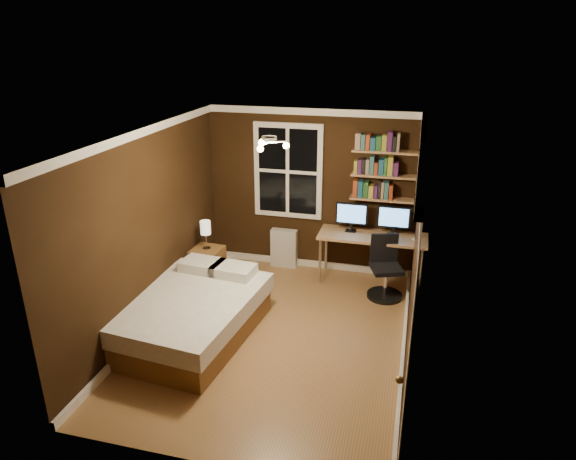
% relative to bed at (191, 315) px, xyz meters
% --- Properties ---
extents(floor, '(4.20, 4.20, 0.00)m').
position_rel_bed_xyz_m(floor, '(0.98, 0.24, -0.29)').
color(floor, brown).
rests_on(floor, ground).
extents(wall_back, '(3.20, 0.04, 2.50)m').
position_rel_bed_xyz_m(wall_back, '(0.98, 2.34, 0.96)').
color(wall_back, black).
rests_on(wall_back, ground).
extents(wall_left, '(0.04, 4.20, 2.50)m').
position_rel_bed_xyz_m(wall_left, '(-0.62, 0.24, 0.96)').
color(wall_left, black).
rests_on(wall_left, ground).
extents(wall_right, '(0.04, 4.20, 2.50)m').
position_rel_bed_xyz_m(wall_right, '(2.58, 0.24, 0.96)').
color(wall_right, black).
rests_on(wall_right, ground).
extents(ceiling, '(3.20, 4.20, 0.02)m').
position_rel_bed_xyz_m(ceiling, '(0.98, 0.24, 2.21)').
color(ceiling, white).
rests_on(ceiling, wall_back).
extents(window, '(1.06, 0.06, 1.46)m').
position_rel_bed_xyz_m(window, '(0.63, 2.30, 1.26)').
color(window, white).
rests_on(window, wall_back).
extents(door, '(0.03, 0.82, 2.05)m').
position_rel_bed_xyz_m(door, '(2.57, -1.31, 0.74)').
color(door, black).
rests_on(door, ground).
extents(door_knob, '(0.06, 0.06, 0.06)m').
position_rel_bed_xyz_m(door_knob, '(2.53, -1.61, 0.71)').
color(door_knob, '#BE8E45').
rests_on(door_knob, door).
extents(ceiling_fixture, '(0.44, 0.44, 0.18)m').
position_rel_bed_xyz_m(ceiling_fixture, '(0.98, 0.14, 2.11)').
color(ceiling_fixture, beige).
rests_on(ceiling_fixture, ceiling).
extents(bookshelf_lower, '(0.92, 0.22, 0.03)m').
position_rel_bed_xyz_m(bookshelf_lower, '(2.06, 2.22, 0.96)').
color(bookshelf_lower, '#A1784E').
rests_on(bookshelf_lower, wall_back).
extents(books_row_lower, '(0.54, 0.16, 0.23)m').
position_rel_bed_xyz_m(books_row_lower, '(2.06, 2.22, 1.09)').
color(books_row_lower, '#96371B').
rests_on(books_row_lower, bookshelf_lower).
extents(bookshelf_middle, '(0.92, 0.22, 0.03)m').
position_rel_bed_xyz_m(bookshelf_middle, '(2.06, 2.22, 1.31)').
color(bookshelf_middle, '#A1784E').
rests_on(bookshelf_middle, wall_back).
extents(books_row_middle, '(0.60, 0.16, 0.23)m').
position_rel_bed_xyz_m(books_row_middle, '(2.06, 2.22, 1.44)').
color(books_row_middle, navy).
rests_on(books_row_middle, bookshelf_middle).
extents(bookshelf_upper, '(0.92, 0.22, 0.03)m').
position_rel_bed_xyz_m(bookshelf_upper, '(2.06, 2.22, 1.66)').
color(bookshelf_upper, '#A1784E').
rests_on(bookshelf_upper, wall_back).
extents(books_row_upper, '(0.54, 0.16, 0.23)m').
position_rel_bed_xyz_m(books_row_upper, '(2.06, 2.22, 1.79)').
color(books_row_upper, '#275B2A').
rests_on(books_row_upper, bookshelf_upper).
extents(bed, '(1.62, 2.11, 0.67)m').
position_rel_bed_xyz_m(bed, '(0.00, 0.00, 0.00)').
color(bed, brown).
rests_on(bed, ground).
extents(nightstand, '(0.46, 0.46, 0.54)m').
position_rel_bed_xyz_m(nightstand, '(-0.38, 1.41, -0.02)').
color(nightstand, brown).
rests_on(nightstand, ground).
extents(bedside_lamp, '(0.15, 0.15, 0.44)m').
position_rel_bed_xyz_m(bedside_lamp, '(-0.38, 1.41, 0.47)').
color(bedside_lamp, white).
rests_on(bedside_lamp, nightstand).
extents(radiator, '(0.41, 0.14, 0.62)m').
position_rel_bed_xyz_m(radiator, '(0.59, 2.23, 0.02)').
color(radiator, beige).
rests_on(radiator, ground).
extents(desk, '(1.57, 0.59, 0.75)m').
position_rel_bed_xyz_m(desk, '(1.98, 2.02, 0.40)').
color(desk, '#A1784E').
rests_on(desk, ground).
extents(monitor_left, '(0.47, 0.12, 0.44)m').
position_rel_bed_xyz_m(monitor_left, '(1.65, 2.10, 0.68)').
color(monitor_left, black).
rests_on(monitor_left, desk).
extents(monitor_right, '(0.47, 0.12, 0.44)m').
position_rel_bed_xyz_m(monitor_right, '(2.26, 2.10, 0.68)').
color(monitor_right, black).
rests_on(monitor_right, desk).
extents(desk_lamp, '(0.14, 0.32, 0.44)m').
position_rel_bed_xyz_m(desk_lamp, '(2.59, 1.93, 0.68)').
color(desk_lamp, silver).
rests_on(desk_lamp, desk).
extents(office_chair, '(0.51, 0.51, 0.90)m').
position_rel_bed_xyz_m(office_chair, '(2.22, 1.61, 0.04)').
color(office_chair, black).
rests_on(office_chair, ground).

